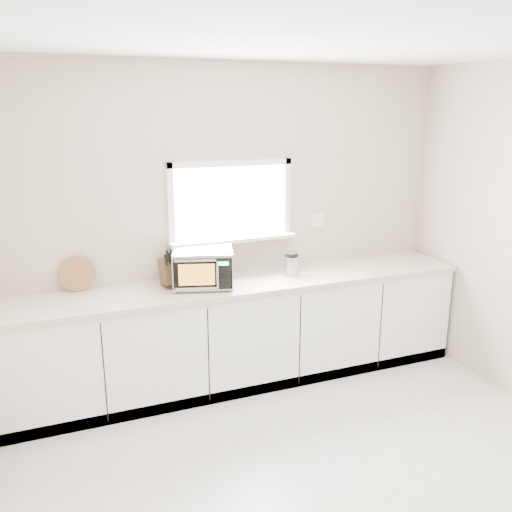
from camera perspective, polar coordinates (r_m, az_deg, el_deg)
ground at (r=3.64m, az=8.90°, el=-24.58°), size 4.00×4.00×0.00m
back_wall at (r=4.71m, az=-2.69°, el=3.56°), size 4.00×0.17×2.70m
cabinets at (r=4.73m, az=-1.38°, el=-8.16°), size 3.92×0.60×0.88m
countertop at (r=4.55m, az=-1.37°, el=-2.89°), size 3.92×0.64×0.04m
microwave at (r=4.39m, az=-5.61°, el=-1.20°), size 0.56×0.49×0.31m
knife_block at (r=4.44m, az=-9.25°, el=-1.50°), size 0.13×0.23×0.32m
cutting_board at (r=4.50m, az=-18.28°, el=-1.81°), size 0.28×0.07×0.28m
coffee_grinder at (r=4.68m, az=3.73°, el=-0.82°), size 0.13×0.13×0.21m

